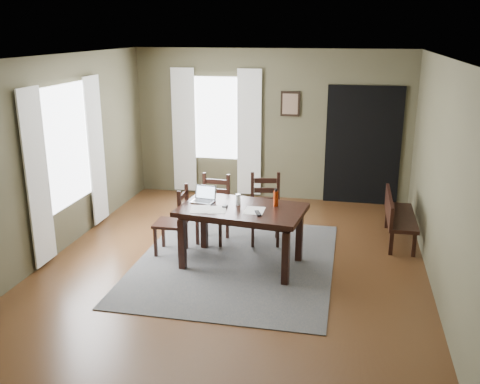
% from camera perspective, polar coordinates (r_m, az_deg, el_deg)
% --- Properties ---
extents(ground, '(5.00, 6.00, 0.01)m').
position_cam_1_polar(ground, '(7.30, -0.49, -7.49)').
color(ground, '#492C16').
extents(room_shell, '(5.02, 6.02, 2.71)m').
position_cam_1_polar(room_shell, '(6.75, -0.52, 6.61)').
color(room_shell, '#4B4831').
rests_on(room_shell, ground).
extents(rug, '(2.60, 3.20, 0.01)m').
position_cam_1_polar(rug, '(7.30, -0.49, -7.41)').
color(rug, '#3F3F3F').
rests_on(rug, ground).
extents(dining_table, '(1.70, 1.15, 0.80)m').
position_cam_1_polar(dining_table, '(6.94, 0.19, -2.44)').
color(dining_table, black).
rests_on(dining_table, rug).
extents(chair_end, '(0.43, 0.43, 0.96)m').
position_cam_1_polar(chair_end, '(7.44, -7.04, -3.14)').
color(chair_end, black).
rests_on(chair_end, rug).
extents(chair_back_left, '(0.46, 0.46, 0.98)m').
position_cam_1_polar(chair_back_left, '(7.84, -2.84, -1.89)').
color(chair_back_left, black).
rests_on(chair_back_left, rug).
extents(chair_back_right, '(0.51, 0.52, 1.01)m').
position_cam_1_polar(chair_back_right, '(7.80, 2.71, -1.89)').
color(chair_back_right, black).
rests_on(chair_back_right, rug).
extents(bench, '(0.40, 1.25, 0.71)m').
position_cam_1_polar(bench, '(8.17, 16.36, -2.26)').
color(bench, black).
rests_on(bench, ground).
extents(laptop, '(0.32, 0.27, 0.20)m').
position_cam_1_polar(laptop, '(7.17, -3.84, -0.56)').
color(laptop, '#B7B7BC').
rests_on(laptop, dining_table).
extents(computer_mouse, '(0.06, 0.09, 0.03)m').
position_cam_1_polar(computer_mouse, '(6.92, -1.60, -1.51)').
color(computer_mouse, '#3F3F42').
rests_on(computer_mouse, dining_table).
extents(tv_remote, '(0.12, 0.19, 0.02)m').
position_cam_1_polar(tv_remote, '(6.67, 1.94, -2.29)').
color(tv_remote, black).
rests_on(tv_remote, dining_table).
extents(drinking_glass, '(0.08, 0.08, 0.15)m').
position_cam_1_polar(drinking_glass, '(6.99, -0.21, -0.81)').
color(drinking_glass, silver).
rests_on(drinking_glass, dining_table).
extents(water_bottle, '(0.07, 0.07, 0.23)m').
position_cam_1_polar(water_bottle, '(6.95, 3.84, -0.66)').
color(water_bottle, '#AD310D').
rests_on(water_bottle, dining_table).
extents(paper_a, '(0.31, 0.37, 0.00)m').
position_cam_1_polar(paper_a, '(6.87, -4.23, -1.83)').
color(paper_a, white).
rests_on(paper_a, dining_table).
extents(paper_b, '(0.25, 0.32, 0.00)m').
position_cam_1_polar(paper_b, '(6.80, 1.54, -1.99)').
color(paper_b, white).
rests_on(paper_b, dining_table).
extents(paper_e, '(0.29, 0.34, 0.00)m').
position_cam_1_polar(paper_e, '(6.83, -2.47, -1.92)').
color(paper_e, white).
rests_on(paper_e, dining_table).
extents(window_left, '(0.01, 1.30, 1.70)m').
position_cam_1_polar(window_left, '(7.89, -18.06, 4.69)').
color(window_left, white).
rests_on(window_left, ground).
extents(window_back, '(1.00, 0.01, 1.50)m').
position_cam_1_polar(window_back, '(9.89, -2.53, 7.87)').
color(window_back, white).
rests_on(window_back, ground).
extents(curtain_left_near, '(0.03, 0.48, 2.30)m').
position_cam_1_polar(curtain_left_near, '(7.25, -20.81, 1.33)').
color(curtain_left_near, silver).
rests_on(curtain_left_near, ground).
extents(curtain_left_far, '(0.03, 0.48, 2.30)m').
position_cam_1_polar(curtain_left_far, '(8.64, -15.09, 4.25)').
color(curtain_left_far, silver).
rests_on(curtain_left_far, ground).
extents(curtain_back_left, '(0.44, 0.03, 2.30)m').
position_cam_1_polar(curtain_back_left, '(10.07, -6.00, 6.52)').
color(curtain_back_left, silver).
rests_on(curtain_back_left, ground).
extents(curtain_back_right, '(0.44, 0.03, 2.30)m').
position_cam_1_polar(curtain_back_right, '(9.77, 0.99, 6.28)').
color(curtain_back_right, silver).
rests_on(curtain_back_right, ground).
extents(framed_picture, '(0.34, 0.03, 0.44)m').
position_cam_1_polar(framed_picture, '(9.60, 5.38, 9.34)').
color(framed_picture, black).
rests_on(framed_picture, ground).
extents(doorway_back, '(1.30, 0.03, 2.10)m').
position_cam_1_polar(doorway_back, '(9.66, 12.97, 4.82)').
color(doorway_back, black).
rests_on(doorway_back, ground).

